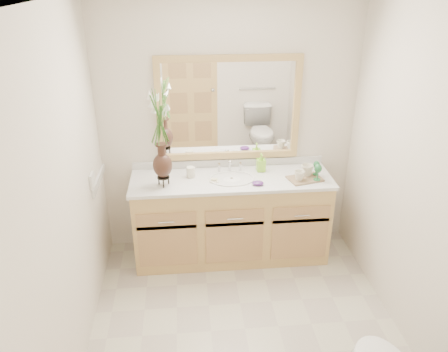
{
  "coord_description": "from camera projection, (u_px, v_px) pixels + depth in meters",
  "views": [
    {
      "loc": [
        -0.41,
        -2.56,
        2.55
      ],
      "look_at": [
        -0.1,
        0.65,
        1.03
      ],
      "focal_mm": 35.0,
      "sensor_mm": 36.0,
      "label": 1
    }
  ],
  "objects": [
    {
      "name": "mirror",
      "position": [
        229.0,
        109.0,
        3.98
      ],
      "size": [
        1.32,
        0.04,
        0.97
      ],
      "color": "white",
      "rests_on": "wall_back"
    },
    {
      "name": "goblet_back",
      "position": [
        316.0,
        165.0,
        3.99
      ],
      "size": [
        0.06,
        0.06,
        0.13
      ],
      "color": "#256F3A",
      "rests_on": "tray"
    },
    {
      "name": "tumbler",
      "position": [
        191.0,
        172.0,
        3.99
      ],
      "size": [
        0.08,
        0.08,
        0.1
      ],
      "primitive_type": "cylinder",
      "color": "beige",
      "rests_on": "counter"
    },
    {
      "name": "switch_plate",
      "position": [
        92.0,
        181.0,
        3.6
      ],
      "size": [
        0.02,
        0.12,
        0.12
      ],
      "primitive_type": "cube",
      "color": "white",
      "rests_on": "wall_left"
    },
    {
      "name": "wall_left",
      "position": [
        64.0,
        201.0,
        2.81
      ],
      "size": [
        0.02,
        2.6,
        2.4
      ],
      "primitive_type": "cube",
      "color": "silver",
      "rests_on": "floor"
    },
    {
      "name": "soap_dish",
      "position": [
        214.0,
        181.0,
        3.92
      ],
      "size": [
        0.09,
        0.09,
        0.03
      ],
      "color": "beige",
      "rests_on": "counter"
    },
    {
      "name": "tray",
      "position": [
        305.0,
        179.0,
        3.96
      ],
      "size": [
        0.34,
        0.26,
        0.01
      ],
      "primitive_type": "cube",
      "rotation": [
        0.0,
        0.0,
        0.25
      ],
      "color": "brown",
      "rests_on": "counter"
    },
    {
      "name": "ceiling",
      "position": [
        254.0,
        0.0,
        2.4
      ],
      "size": [
        2.4,
        2.6,
        0.02
      ],
      "primitive_type": "cube",
      "color": "white",
      "rests_on": "wall_back"
    },
    {
      "name": "wall_front",
      "position": [
        296.0,
        343.0,
        1.74
      ],
      "size": [
        2.4,
        0.02,
        2.4
      ],
      "primitive_type": "cube",
      "color": "silver",
      "rests_on": "floor"
    },
    {
      "name": "sink",
      "position": [
        232.0,
        184.0,
        3.99
      ],
      "size": [
        0.38,
        0.34,
        0.23
      ],
      "color": "white",
      "rests_on": "counter"
    },
    {
      "name": "wall_right",
      "position": [
        420.0,
        186.0,
        3.02
      ],
      "size": [
        0.02,
        2.6,
        2.4
      ],
      "primitive_type": "cube",
      "color": "silver",
      "rests_on": "floor"
    },
    {
      "name": "purple_dish",
      "position": [
        258.0,
        183.0,
        3.85
      ],
      "size": [
        0.12,
        0.11,
        0.04
      ],
      "primitive_type": "ellipsoid",
      "rotation": [
        0.0,
        0.0,
        -0.29
      ],
      "color": "#552674",
      "rests_on": "counter"
    },
    {
      "name": "mug_right",
      "position": [
        307.0,
        170.0,
        3.98
      ],
      "size": [
        0.15,
        0.14,
        0.11
      ],
      "primitive_type": "imported",
      "rotation": [
        0.0,
        0.0,
        0.47
      ],
      "color": "beige",
      "rests_on": "tray"
    },
    {
      "name": "floor",
      "position": [
        245.0,
        329.0,
        3.43
      ],
      "size": [
        2.6,
        2.6,
        0.0
      ],
      "primitive_type": "plane",
      "color": "#BFB3A3",
      "rests_on": "ground"
    },
    {
      "name": "counter",
      "position": [
        231.0,
        180.0,
        3.99
      ],
      "size": [
        1.84,
        0.57,
        0.03
      ],
      "primitive_type": "cube",
      "color": "silver",
      "rests_on": "vanity"
    },
    {
      "name": "wall_back",
      "position": [
        228.0,
        129.0,
        4.08
      ],
      "size": [
        2.4,
        0.02,
        2.4
      ],
      "primitive_type": "cube",
      "color": "silver",
      "rests_on": "floor"
    },
    {
      "name": "mug_left",
      "position": [
        299.0,
        175.0,
        3.9
      ],
      "size": [
        0.11,
        0.1,
        0.09
      ],
      "primitive_type": "imported",
      "rotation": [
        0.0,
        0.0,
        -0.18
      ],
      "color": "beige",
      "rests_on": "tray"
    },
    {
      "name": "soap_bottle",
      "position": [
        261.0,
        163.0,
        4.1
      ],
      "size": [
        0.08,
        0.08,
        0.16
      ],
      "primitive_type": "imported",
      "rotation": [
        0.0,
        0.0,
        0.07
      ],
      "color": "#91E135",
      "rests_on": "counter"
    },
    {
      "name": "vanity",
      "position": [
        231.0,
        219.0,
        4.17
      ],
      "size": [
        1.8,
        0.55,
        0.8
      ],
      "color": "tan",
      "rests_on": "floor"
    },
    {
      "name": "goblet_front",
      "position": [
        318.0,
        169.0,
        3.88
      ],
      "size": [
        0.07,
        0.07,
        0.15
      ],
      "color": "#256F3A",
      "rests_on": "tray"
    },
    {
      "name": "flower_vase",
      "position": [
        160.0,
        126.0,
        3.62
      ],
      "size": [
        0.2,
        0.2,
        0.81
      ],
      "rotation": [
        0.0,
        0.0,
        -0.36
      ],
      "color": "black",
      "rests_on": "counter"
    }
  ]
}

